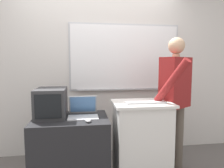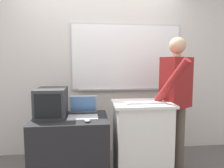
% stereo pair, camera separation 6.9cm
% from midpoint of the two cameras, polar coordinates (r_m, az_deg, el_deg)
% --- Properties ---
extents(back_wall, '(6.40, 0.17, 2.69)m').
position_cam_midpoint_polar(back_wall, '(3.11, -3.06, 5.28)').
color(back_wall, silver).
rests_on(back_wall, ground_plane).
extents(lectern_podium, '(0.67, 0.52, 0.93)m').
position_cam_midpoint_polar(lectern_podium, '(2.49, 9.19, -15.73)').
color(lectern_podium, silver).
rests_on(lectern_podium, ground_plane).
extents(side_desk, '(0.82, 0.63, 0.78)m').
position_cam_midpoint_polar(side_desk, '(2.44, -10.68, -18.21)').
color(side_desk, black).
rests_on(side_desk, ground_plane).
extents(person_presenter, '(0.57, 0.70, 1.70)m').
position_cam_midpoint_polar(person_presenter, '(2.62, 18.57, -3.25)').
color(person_presenter, brown).
rests_on(person_presenter, ground_plane).
extents(laptop, '(0.33, 0.31, 0.23)m').
position_cam_midpoint_polar(laptop, '(2.34, -7.44, -7.24)').
color(laptop, '#B7BABF').
rests_on(laptop, side_desk).
extents(wireless_keyboard, '(0.46, 0.12, 0.02)m').
position_cam_midpoint_polar(wireless_keyboard, '(2.30, 10.40, -5.22)').
color(wireless_keyboard, silver).
rests_on(wireless_keyboard, lectern_podium).
extents(computer_mouse_by_laptop, '(0.06, 0.10, 0.03)m').
position_cam_midpoint_polar(computer_mouse_by_laptop, '(2.11, -6.10, -10.25)').
color(computer_mouse_by_laptop, '#BCBCC1').
rests_on(computer_mouse_by_laptop, side_desk).
extents(crt_monitor, '(0.33, 0.44, 0.32)m').
position_cam_midpoint_polar(crt_monitor, '(2.37, -16.07, -5.04)').
color(crt_monitor, '#333335').
rests_on(crt_monitor, side_desk).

